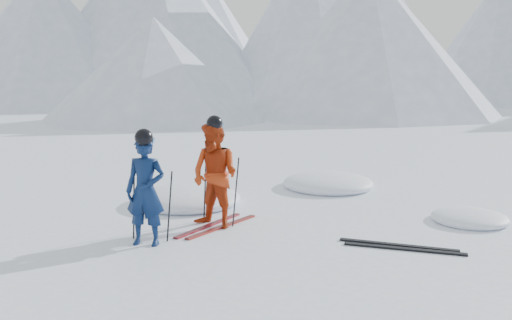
% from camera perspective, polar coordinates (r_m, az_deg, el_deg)
% --- Properties ---
extents(ground, '(160.00, 160.00, 0.00)m').
position_cam_1_polar(ground, '(8.14, 12.31, -8.94)').
color(ground, white).
rests_on(ground, ground).
extents(skier_blue, '(0.64, 0.48, 1.61)m').
position_cam_1_polar(skier_blue, '(8.03, -11.56, -3.22)').
color(skier_blue, '#0B1D45').
rests_on(skier_blue, ground).
extents(skier_red, '(0.97, 0.84, 1.73)m').
position_cam_1_polar(skier_red, '(8.79, -4.33, -1.61)').
color(skier_red, '#B3310E').
rests_on(skier_red, ground).
extents(pole_blue_left, '(0.11, 0.08, 1.07)m').
position_cam_1_polar(pole_blue_left, '(8.37, -12.73, -4.65)').
color(pole_blue_left, black).
rests_on(pole_blue_left, ground).
extents(pole_blue_right, '(0.11, 0.07, 1.07)m').
position_cam_1_polar(pole_blue_right, '(8.18, -9.09, -4.86)').
color(pole_blue_right, black).
rests_on(pole_blue_right, ground).
extents(pole_red_left, '(0.12, 0.09, 1.15)m').
position_cam_1_polar(pole_red_left, '(9.20, -5.39, -2.99)').
color(pole_red_left, black).
rests_on(pole_red_left, ground).
extents(pole_red_right, '(0.12, 0.08, 1.15)m').
position_cam_1_polar(pole_red_right, '(8.87, -2.14, -3.39)').
color(pole_red_right, black).
rests_on(pole_red_right, ground).
extents(ski_worn_left, '(0.45, 1.68, 0.03)m').
position_cam_1_polar(ski_worn_left, '(9.04, -4.97, -6.86)').
color(ski_worn_left, black).
rests_on(ski_worn_left, ground).
extents(ski_worn_right, '(0.56, 1.66, 0.03)m').
position_cam_1_polar(ski_worn_right, '(8.94, -3.56, -7.01)').
color(ski_worn_right, black).
rests_on(ski_worn_right, ground).
extents(ski_loose_a, '(1.70, 0.09, 0.03)m').
position_cam_1_polar(ski_loose_a, '(8.26, 14.72, -8.66)').
color(ski_loose_a, black).
rests_on(ski_loose_a, ground).
extents(ski_loose_b, '(1.70, 0.15, 0.03)m').
position_cam_1_polar(ski_loose_b, '(8.11, 15.34, -9.02)').
color(ski_loose_b, black).
rests_on(ski_loose_b, ground).
extents(snow_lumps, '(6.78, 4.43, 0.45)m').
position_cam_1_polar(snow_lumps, '(11.03, 2.41, -3.99)').
color(snow_lumps, white).
rests_on(snow_lumps, ground).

